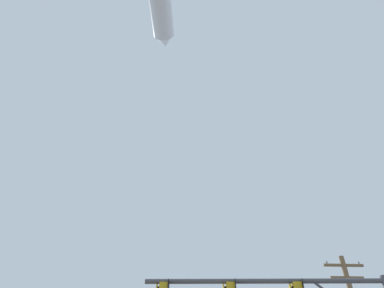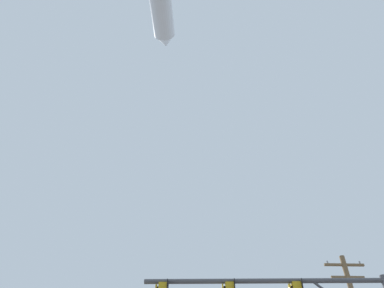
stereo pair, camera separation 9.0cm
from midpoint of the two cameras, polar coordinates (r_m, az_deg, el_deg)
The scene contains 0 objects.
Camera 2 is at (-0.74, -4.28, 1.57)m, focal length 34.64 mm.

